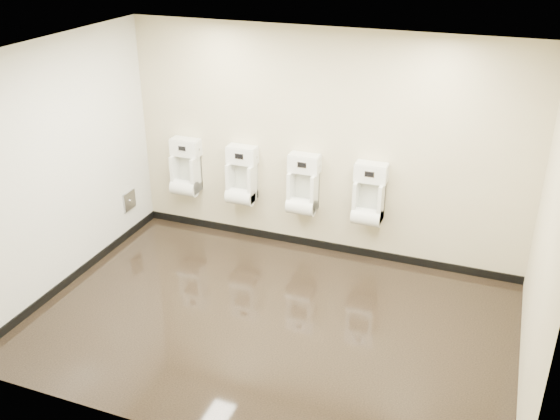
{
  "coord_description": "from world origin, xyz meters",
  "views": [
    {
      "loc": [
        2.04,
        -5.08,
        3.93
      ],
      "look_at": [
        -0.1,
        0.55,
        1.06
      ],
      "focal_mm": 40.0,
      "sensor_mm": 36.0,
      "label": 1
    }
  ],
  "objects_px": {
    "urinal_2": "(303,189)",
    "urinal_3": "(369,199)",
    "urinal_0": "(186,171)",
    "access_panel": "(129,201)",
    "urinal_1": "(242,180)"
  },
  "relations": [
    {
      "from": "urinal_0",
      "to": "urinal_2",
      "type": "relative_size",
      "value": 1.0
    },
    {
      "from": "urinal_1",
      "to": "urinal_3",
      "type": "bearing_deg",
      "value": 0.0
    },
    {
      "from": "urinal_2",
      "to": "urinal_3",
      "type": "bearing_deg",
      "value": 0.0
    },
    {
      "from": "urinal_1",
      "to": "access_panel",
      "type": "bearing_deg",
      "value": -163.88
    },
    {
      "from": "urinal_0",
      "to": "urinal_3",
      "type": "bearing_deg",
      "value": 0.0
    },
    {
      "from": "urinal_0",
      "to": "urinal_3",
      "type": "xyz_separation_m",
      "value": [
        2.47,
        0.0,
        0.0
      ]
    },
    {
      "from": "urinal_0",
      "to": "urinal_1",
      "type": "relative_size",
      "value": 1.0
    },
    {
      "from": "urinal_0",
      "to": "access_panel",
      "type": "bearing_deg",
      "value": -146.85
    },
    {
      "from": "urinal_1",
      "to": "urinal_3",
      "type": "relative_size",
      "value": 1.0
    },
    {
      "from": "urinal_3",
      "to": "urinal_0",
      "type": "bearing_deg",
      "value": 180.0
    },
    {
      "from": "urinal_0",
      "to": "urinal_1",
      "type": "bearing_deg",
      "value": 0.0
    },
    {
      "from": "access_panel",
      "to": "urinal_2",
      "type": "relative_size",
      "value": 0.34
    },
    {
      "from": "access_panel",
      "to": "urinal_2",
      "type": "height_order",
      "value": "urinal_2"
    },
    {
      "from": "urinal_2",
      "to": "urinal_3",
      "type": "height_order",
      "value": "same"
    },
    {
      "from": "access_panel",
      "to": "urinal_0",
      "type": "distance_m",
      "value": 0.84
    }
  ]
}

